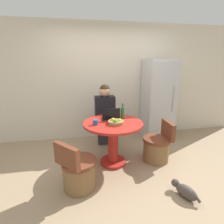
{
  "coord_description": "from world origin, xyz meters",
  "views": [
    {
      "loc": [
        -0.61,
        -2.4,
        1.74
      ],
      "look_at": [
        -0.08,
        0.44,
        0.93
      ],
      "focal_mm": 28.0,
      "sensor_mm": 36.0,
      "label": 1
    }
  ],
  "objects_px": {
    "chair_right_side": "(157,147)",
    "bottle": "(123,113)",
    "dining_table": "(113,135)",
    "cat": "(185,191)",
    "fruit_bowl": "(116,122)",
    "refrigerator": "(158,100)",
    "person_seated": "(105,113)",
    "laptop": "(111,117)",
    "chair_near_left_corner": "(78,172)"
  },
  "relations": [
    {
      "from": "cat",
      "to": "person_seated",
      "type": "bearing_deg",
      "value": 2.18
    },
    {
      "from": "laptop",
      "to": "cat",
      "type": "distance_m",
      "value": 1.58
    },
    {
      "from": "fruit_bowl",
      "to": "chair_right_side",
      "type": "bearing_deg",
      "value": 4.13
    },
    {
      "from": "chair_right_side",
      "to": "person_seated",
      "type": "bearing_deg",
      "value": -128.99
    },
    {
      "from": "bottle",
      "to": "fruit_bowl",
      "type": "bearing_deg",
      "value": -123.54
    },
    {
      "from": "chair_near_left_corner",
      "to": "fruit_bowl",
      "type": "height_order",
      "value": "fruit_bowl"
    },
    {
      "from": "fruit_bowl",
      "to": "cat",
      "type": "xyz_separation_m",
      "value": [
        0.77,
        -0.88,
        -0.72
      ]
    },
    {
      "from": "chair_near_left_corner",
      "to": "bottle",
      "type": "xyz_separation_m",
      "value": [
        0.81,
        0.71,
        0.63
      ]
    },
    {
      "from": "laptop",
      "to": "bottle",
      "type": "height_order",
      "value": "bottle"
    },
    {
      "from": "dining_table",
      "to": "cat",
      "type": "relative_size",
      "value": 2.45
    },
    {
      "from": "refrigerator",
      "to": "chair_right_side",
      "type": "relative_size",
      "value": 2.46
    },
    {
      "from": "refrigerator",
      "to": "fruit_bowl",
      "type": "bearing_deg",
      "value": -139.34
    },
    {
      "from": "person_seated",
      "to": "fruit_bowl",
      "type": "height_order",
      "value": "person_seated"
    },
    {
      "from": "fruit_bowl",
      "to": "cat",
      "type": "distance_m",
      "value": 1.37
    },
    {
      "from": "chair_near_left_corner",
      "to": "cat",
      "type": "relative_size",
      "value": 1.8
    },
    {
      "from": "laptop",
      "to": "fruit_bowl",
      "type": "distance_m",
      "value": 0.26
    },
    {
      "from": "dining_table",
      "to": "fruit_bowl",
      "type": "xyz_separation_m",
      "value": [
        0.03,
        -0.1,
        0.26
      ]
    },
    {
      "from": "laptop",
      "to": "bottle",
      "type": "bearing_deg",
      "value": -178.05
    },
    {
      "from": "refrigerator",
      "to": "chair_right_side",
      "type": "distance_m",
      "value": 1.25
    },
    {
      "from": "person_seated",
      "to": "cat",
      "type": "height_order",
      "value": "person_seated"
    },
    {
      "from": "cat",
      "to": "fruit_bowl",
      "type": "bearing_deg",
      "value": 17.18
    },
    {
      "from": "chair_right_side",
      "to": "person_seated",
      "type": "distance_m",
      "value": 1.24
    },
    {
      "from": "chair_near_left_corner",
      "to": "person_seated",
      "type": "height_order",
      "value": "person_seated"
    },
    {
      "from": "fruit_bowl",
      "to": "bottle",
      "type": "bearing_deg",
      "value": 56.46
    },
    {
      "from": "chair_right_side",
      "to": "bottle",
      "type": "bearing_deg",
      "value": -106.23
    },
    {
      "from": "bottle",
      "to": "refrigerator",
      "type": "bearing_deg",
      "value": 36.73
    },
    {
      "from": "chair_right_side",
      "to": "chair_near_left_corner",
      "type": "bearing_deg",
      "value": -67.42
    },
    {
      "from": "dining_table",
      "to": "cat",
      "type": "distance_m",
      "value": 1.34
    },
    {
      "from": "dining_table",
      "to": "chair_right_side",
      "type": "height_order",
      "value": "dining_table"
    },
    {
      "from": "cat",
      "to": "refrigerator",
      "type": "bearing_deg",
      "value": -36.77
    },
    {
      "from": "laptop",
      "to": "fruit_bowl",
      "type": "relative_size",
      "value": 1.2
    },
    {
      "from": "chair_near_left_corner",
      "to": "bottle",
      "type": "bearing_deg",
      "value": -90.65
    },
    {
      "from": "chair_right_side",
      "to": "fruit_bowl",
      "type": "bearing_deg",
      "value": -82.84
    },
    {
      "from": "cat",
      "to": "dining_table",
      "type": "bearing_deg",
      "value": 15.13
    },
    {
      "from": "laptop",
      "to": "refrigerator",
      "type": "bearing_deg",
      "value": -148.16
    },
    {
      "from": "dining_table",
      "to": "cat",
      "type": "xyz_separation_m",
      "value": [
        0.79,
        -0.98,
        -0.46
      ]
    },
    {
      "from": "bottle",
      "to": "chair_right_side",
      "type": "bearing_deg",
      "value": -19.26
    },
    {
      "from": "laptop",
      "to": "fruit_bowl",
      "type": "bearing_deg",
      "value": 98.9
    },
    {
      "from": "refrigerator",
      "to": "bottle",
      "type": "relative_size",
      "value": 6.52
    },
    {
      "from": "chair_right_side",
      "to": "fruit_bowl",
      "type": "distance_m",
      "value": 0.96
    },
    {
      "from": "refrigerator",
      "to": "bottle",
      "type": "xyz_separation_m",
      "value": [
        -1.03,
        -0.77,
        -0.02
      ]
    },
    {
      "from": "cat",
      "to": "bottle",
      "type": "bearing_deg",
      "value": 3.26
    },
    {
      "from": "chair_near_left_corner",
      "to": "person_seated",
      "type": "bearing_deg",
      "value": -66.05
    },
    {
      "from": "dining_table",
      "to": "bottle",
      "type": "bearing_deg",
      "value": 39.49
    },
    {
      "from": "refrigerator",
      "to": "cat",
      "type": "relative_size",
      "value": 4.42
    },
    {
      "from": "person_seated",
      "to": "bottle",
      "type": "bearing_deg",
      "value": 113.79
    },
    {
      "from": "bottle",
      "to": "cat",
      "type": "relative_size",
      "value": 0.68
    },
    {
      "from": "fruit_bowl",
      "to": "bottle",
      "type": "distance_m",
      "value": 0.33
    },
    {
      "from": "dining_table",
      "to": "laptop",
      "type": "distance_m",
      "value": 0.32
    },
    {
      "from": "chair_right_side",
      "to": "laptop",
      "type": "xyz_separation_m",
      "value": [
        -0.83,
        0.2,
        0.57
      ]
    }
  ]
}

